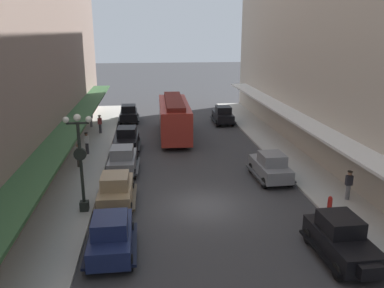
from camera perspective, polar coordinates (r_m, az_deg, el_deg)
name	(u,v)px	position (r m, az deg, el deg)	size (l,w,h in m)	color
ground_plane	(205,206)	(21.78, 1.85, -8.95)	(200.00, 200.00, 0.00)	#38383A
sidewalk_left	(64,211)	(22.01, -18.11, -9.30)	(3.00, 60.00, 0.15)	#B7B5AD
sidewalk_right	(335,198)	(23.95, 20.05, -7.37)	(3.00, 60.00, 0.15)	#B7B5AD
parked_car_0	(111,234)	(17.40, -11.68, -12.68)	(2.19, 4.28, 1.84)	#19234C
parked_car_1	(129,113)	(41.59, -9.16, 4.45)	(2.20, 4.28, 1.84)	black
parked_car_2	(341,238)	(17.87, 20.87, -12.65)	(2.22, 4.29, 1.84)	black
parked_car_3	(116,189)	(21.91, -11.00, -6.40)	(2.18, 4.28, 1.84)	#997F5B
parked_car_4	(270,166)	(25.52, 11.32, -3.13)	(2.25, 4.30, 1.84)	slate
parked_car_5	(123,159)	(26.75, -10.05, -2.16)	(2.25, 4.30, 1.84)	slate
parked_car_6	(223,115)	(40.46, 4.51, 4.28)	(2.20, 4.28, 1.84)	black
parked_car_7	(127,139)	(31.64, -9.43, 0.74)	(2.30, 4.32, 1.84)	black
streetcar	(174,116)	(34.99, -2.62, 4.04)	(2.73, 9.66, 3.46)	#A52D23
lamp_post_with_clock	(81,159)	(20.65, -15.89, -2.11)	(1.42, 0.44, 5.16)	black
fire_hydrant	(330,203)	(21.91, 19.38, -8.15)	(0.24, 0.24, 0.82)	#B21E19
pedestrian_0	(78,155)	(28.12, -16.18, -1.56)	(0.36, 0.24, 1.64)	#4C4238
pedestrian_1	(349,185)	(23.51, 21.79, -5.53)	(0.36, 0.28, 1.67)	slate
pedestrian_2	(87,143)	(30.87, -15.03, 0.14)	(0.36, 0.28, 1.67)	#2D2D33
pedestrian_3	(100,124)	(36.92, -13.23, 2.85)	(0.36, 0.28, 1.67)	#2D2D33
pedestrian_4	(91,118)	(39.61, -14.47, 3.62)	(0.36, 0.24, 1.64)	slate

